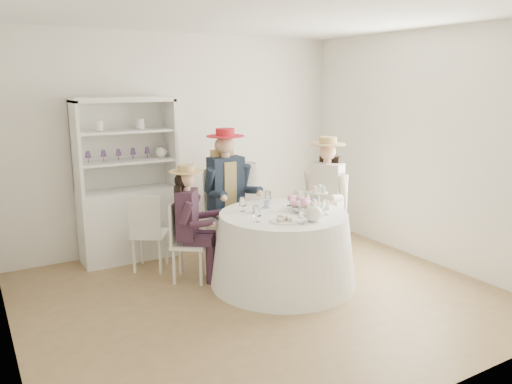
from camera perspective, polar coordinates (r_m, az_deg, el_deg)
ground at (r=5.14m, az=0.58°, el=-11.71°), size 4.50×4.50×0.00m
ceiling at (r=4.72m, az=0.66°, el=19.69°), size 4.50×4.50×0.00m
wall_back at (r=6.52m, az=-8.58°, el=5.69°), size 4.50×0.00×4.50m
wall_front at (r=3.24m, az=19.28°, el=-1.74°), size 4.50×0.00×4.50m
wall_right at (r=6.21m, az=18.73°, el=4.83°), size 0.00×4.50×4.50m
tea_table at (r=5.32m, az=3.11°, el=-6.45°), size 1.54×1.54×0.77m
hutch at (r=6.17m, az=-14.38°, el=-1.20°), size 1.32×0.87×1.94m
side_table at (r=6.84m, az=-1.15°, el=-2.20°), size 0.61×0.61×0.75m
hatbox at (r=6.72m, az=-1.17°, el=2.08°), size 0.33×0.33×0.29m
guest_left at (r=5.33m, az=-7.63°, el=-2.77°), size 0.54×0.52×1.27m
guest_mid at (r=5.93m, az=-3.35°, el=0.66°), size 0.57×0.59×1.58m
guest_right at (r=6.05m, az=7.96°, el=0.18°), size 0.62×0.57×1.47m
spare_chair at (r=5.73m, az=-12.25°, el=-4.26°), size 0.52×0.52×0.90m
teacup_a at (r=5.22m, az=0.01°, el=-2.02°), size 0.09×0.09×0.06m
teacup_b at (r=5.41m, az=1.24°, el=-1.43°), size 0.07×0.07×0.07m
teacup_c at (r=5.46m, az=4.62°, el=-1.34°), size 0.11×0.11×0.07m
flower_bowl at (r=5.24m, az=5.29°, el=-2.03°), size 0.30×0.30×0.06m
flower_arrangement at (r=5.30m, az=5.02°, el=-1.13°), size 0.19×0.20×0.07m
table_teapot at (r=4.91m, az=6.59°, el=-2.45°), size 0.24×0.17×0.18m
sandwich_plate at (r=4.90m, az=3.27°, el=-3.18°), size 0.29×0.29×0.06m
cupcake_stand at (r=5.43m, az=7.17°, el=-0.90°), size 0.26×0.26×0.24m
stemware_set at (r=5.19m, az=3.17°, el=-1.62°), size 0.89×0.93×0.15m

